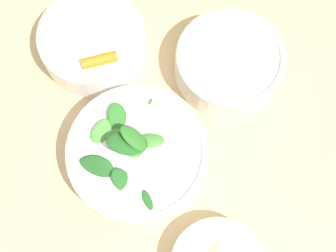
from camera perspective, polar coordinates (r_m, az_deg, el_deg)
ground_plane at (r=1.41m, az=0.43°, el=-11.94°), size 10.00×10.00×0.00m
dining_table at (r=0.79m, az=0.76°, el=-6.27°), size 1.21×0.97×0.73m
bowl_carrots at (r=0.74m, az=-9.13°, el=10.12°), size 0.16×0.16×0.06m
bowl_greens at (r=0.67m, az=-3.86°, el=-3.44°), size 0.20×0.20×0.10m
bowl_beans_hotdog at (r=0.73m, az=7.43°, el=7.56°), size 0.16×0.16×0.06m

